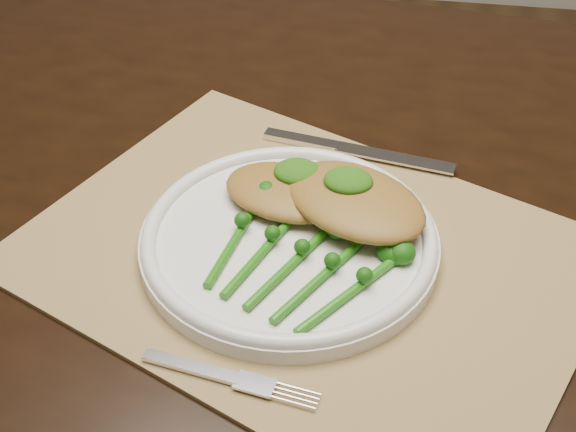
# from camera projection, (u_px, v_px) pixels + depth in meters

# --- Properties ---
(dining_table) EXTENTS (1.71, 1.11, 0.75)m
(dining_table) POSITION_uv_depth(u_px,v_px,m) (307.00, 404.00, 1.07)
(dining_table) COLOR black
(dining_table) RESTS_ON ground
(placemat) EXTENTS (0.61, 0.54, 0.00)m
(placemat) POSITION_uv_depth(u_px,v_px,m) (307.00, 256.00, 0.74)
(placemat) COLOR #997D4E
(placemat) RESTS_ON dining_table
(dinner_plate) EXTENTS (0.28, 0.28, 0.02)m
(dinner_plate) POSITION_uv_depth(u_px,v_px,m) (289.00, 239.00, 0.74)
(dinner_plate) COLOR white
(dinner_plate) RESTS_ON placemat
(knife) EXTENTS (0.21, 0.05, 0.01)m
(knife) POSITION_uv_depth(u_px,v_px,m) (339.00, 147.00, 0.86)
(knife) COLOR silver
(knife) RESTS_ON placemat
(fork) EXTENTS (0.15, 0.04, 0.00)m
(fork) POSITION_uv_depth(u_px,v_px,m) (241.00, 381.00, 0.62)
(fork) COLOR silver
(fork) RESTS_ON placemat
(chicken_fillet_left) EXTENTS (0.14, 0.12, 0.02)m
(chicken_fillet_left) POSITION_uv_depth(u_px,v_px,m) (286.00, 192.00, 0.77)
(chicken_fillet_left) COLOR olive
(chicken_fillet_left) RESTS_ON dinner_plate
(chicken_fillet_right) EXTENTS (0.18, 0.16, 0.03)m
(chicken_fillet_right) POSITION_uv_depth(u_px,v_px,m) (355.00, 201.00, 0.74)
(chicken_fillet_right) COLOR olive
(chicken_fillet_right) RESTS_ON dinner_plate
(pesto_dollop_left) EXTENTS (0.05, 0.04, 0.02)m
(pesto_dollop_left) POSITION_uv_depth(u_px,v_px,m) (298.00, 172.00, 0.77)
(pesto_dollop_left) COLOR #1A480A
(pesto_dollop_left) RESTS_ON chicken_fillet_left
(pesto_dollop_right) EXTENTS (0.05, 0.04, 0.02)m
(pesto_dollop_right) POSITION_uv_depth(u_px,v_px,m) (348.00, 181.00, 0.74)
(pesto_dollop_right) COLOR #1A480A
(pesto_dollop_right) RESTS_ON chicken_fillet_right
(broccolini_bundle) EXTENTS (0.20, 0.21, 0.04)m
(broccolini_bundle) POSITION_uv_depth(u_px,v_px,m) (290.00, 266.00, 0.70)
(broccolini_bundle) COLOR #1B640D
(broccolini_bundle) RESTS_ON dinner_plate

